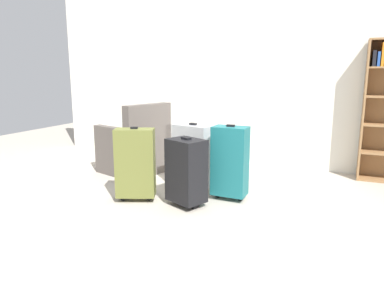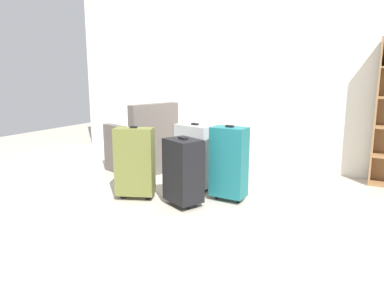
% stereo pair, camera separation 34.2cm
% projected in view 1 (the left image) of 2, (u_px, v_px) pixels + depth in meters
% --- Properties ---
extents(ground_plane, '(10.12, 10.12, 0.00)m').
position_uv_depth(ground_plane, '(174.00, 206.00, 3.46)').
color(ground_plane, '#B2A899').
extents(back_wall, '(5.79, 0.10, 2.60)m').
position_uv_depth(back_wall, '(234.00, 71.00, 4.96)').
color(back_wall, silver).
rests_on(back_wall, ground).
extents(armchair, '(0.87, 0.87, 0.90)m').
position_uv_depth(armchair, '(135.00, 148.00, 4.60)').
color(armchair, '#59514C').
rests_on(armchair, ground).
extents(mug, '(0.12, 0.08, 0.10)m').
position_uv_depth(mug, '(169.00, 178.00, 4.23)').
color(mug, '#1E7F4C').
rests_on(mug, ground).
extents(suitcase_silver, '(0.48, 0.32, 0.74)m').
position_uv_depth(suitcase_silver, '(193.00, 155.00, 3.91)').
color(suitcase_silver, '#B7BABF').
rests_on(suitcase_silver, ground).
extents(suitcase_teal, '(0.35, 0.22, 0.77)m').
position_uv_depth(suitcase_teal, '(230.00, 161.00, 3.57)').
color(suitcase_teal, '#19666B').
rests_on(suitcase_teal, ground).
extents(suitcase_olive, '(0.43, 0.32, 0.76)m').
position_uv_depth(suitcase_olive, '(135.00, 163.00, 3.53)').
color(suitcase_olive, brown).
rests_on(suitcase_olive, ground).
extents(suitcase_black, '(0.42, 0.38, 0.68)m').
position_uv_depth(suitcase_black, '(186.00, 171.00, 3.40)').
color(suitcase_black, black).
rests_on(suitcase_black, ground).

